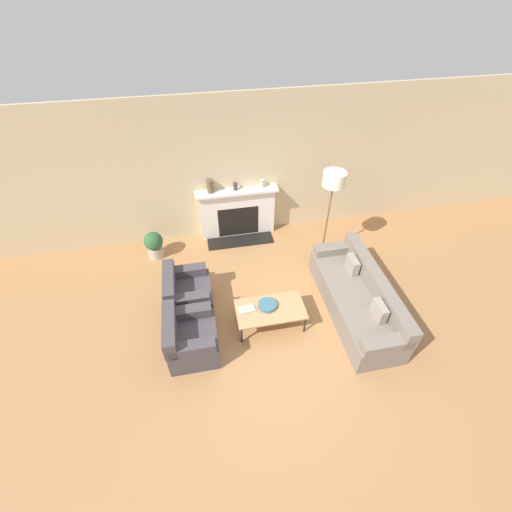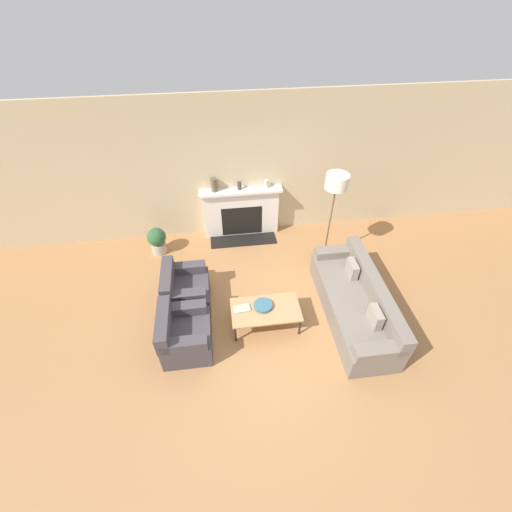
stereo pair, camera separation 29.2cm
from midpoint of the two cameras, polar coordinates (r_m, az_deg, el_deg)
ground_plane at (r=5.77m, az=3.91°, el=-12.12°), size 18.00×18.00×0.00m
wall_back at (r=6.89m, az=0.26°, el=14.28°), size 18.00×0.06×2.90m
fireplace at (r=7.22m, az=-1.28°, el=7.20°), size 1.66×0.59×1.09m
couch at (r=5.99m, az=17.56°, el=-7.51°), size 0.83×2.29×0.78m
armchair_near at (r=5.42m, az=-10.42°, el=-12.75°), size 0.75×0.83×0.77m
armchair_far at (r=5.99m, az=-10.37°, el=-5.68°), size 0.75×0.83×0.77m
coffee_table at (r=5.55m, az=3.15°, el=-9.06°), size 1.11×0.61×0.39m
bowl at (r=5.53m, az=2.73°, el=-8.23°), size 0.30×0.30×0.06m
book at (r=5.51m, az=-0.86°, el=-8.80°), size 0.28×0.19×0.02m
floor_lamp at (r=6.18m, az=14.52°, el=10.85°), size 0.40×0.40×1.85m
mantel_vase_left at (r=6.83m, az=-5.74°, el=11.71°), size 0.13×0.13×0.27m
mantel_vase_center_left at (r=6.89m, az=-1.55°, el=11.62°), size 0.08×0.08×0.16m
mantel_vase_center_right at (r=6.95m, az=2.95°, el=11.93°), size 0.09×0.09×0.17m
potted_plant at (r=7.10m, az=-15.01°, el=2.56°), size 0.37×0.37×0.57m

